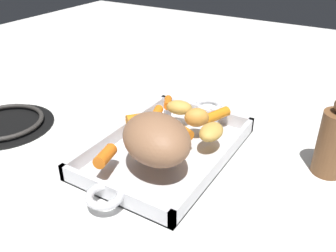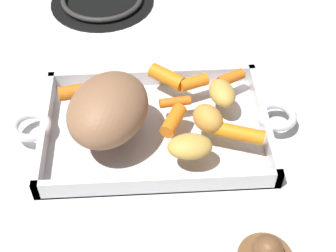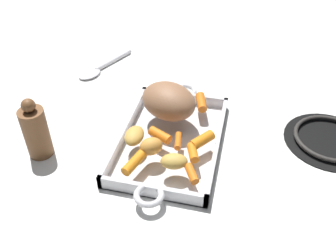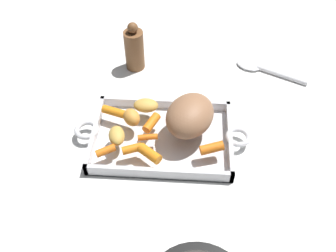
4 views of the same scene
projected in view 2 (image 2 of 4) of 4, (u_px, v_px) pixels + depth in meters
The scene contains 13 objects.
ground_plane at pixel (155, 133), 0.75m from camera, with size 2.37×2.37×0.00m, color white.
roasting_dish at pixel (155, 128), 0.75m from camera, with size 0.43×0.23×0.03m.
pork_roast at pixel (108, 109), 0.68m from camera, with size 0.14×0.11×0.08m, color #956647.
baby_carrot_southeast at pixel (239, 133), 0.69m from camera, with size 0.02×0.02×0.07m, color orange.
baby_carrot_long at pixel (175, 102), 0.74m from camera, with size 0.01×0.01×0.05m, color orange.
baby_carrot_northwest at pixel (194, 82), 0.77m from camera, with size 0.02×0.02×0.05m, color orange.
baby_carrot_center_right at pixel (173, 121), 0.71m from camera, with size 0.02×0.02×0.05m, color orange.
baby_carrot_center_left at pixel (76, 92), 0.75m from camera, with size 0.02×0.02×0.05m, color orange.
baby_carrot_short at pixel (231, 78), 0.78m from camera, with size 0.02×0.02×0.05m, color orange.
baby_carrot_southwest at pixel (167, 77), 0.77m from camera, with size 0.02×0.02×0.06m, color orange.
potato_golden_small at pixel (190, 146), 0.67m from camera, with size 0.06×0.04×0.03m, color gold.
potato_whole at pixel (222, 93), 0.74m from camera, with size 0.06×0.04×0.03m, color gold.
potato_near_roast at pixel (208, 119), 0.70m from camera, with size 0.05×0.04×0.04m, color gold.
Camera 2 is at (0.01, 0.51, 0.56)m, focal length 52.21 mm.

